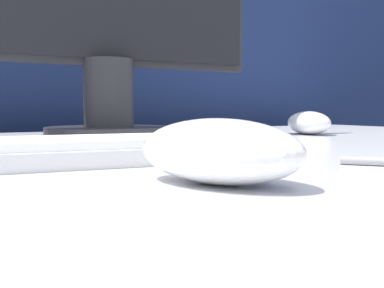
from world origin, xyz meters
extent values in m
cube|color=navy|center=(0.00, 0.69, 0.71)|extent=(5.00, 0.03, 1.43)
ellipsoid|color=white|center=(-0.05, -0.23, 0.79)|extent=(0.12, 0.15, 0.05)
cube|color=silver|center=(-0.13, -0.05, 0.77)|extent=(0.39, 0.16, 0.02)
cube|color=white|center=(-0.13, -0.05, 0.78)|extent=(0.36, 0.15, 0.01)
cylinder|color=#28282D|center=(0.04, 0.27, 0.77)|extent=(0.22, 0.22, 0.02)
cylinder|color=#28282D|center=(0.04, 0.27, 0.84)|extent=(0.09, 0.09, 0.12)
ellipsoid|color=white|center=(0.43, 0.19, 0.79)|extent=(0.10, 0.14, 0.05)
camera|label=1|loc=(-0.21, -0.49, 0.82)|focal=42.00mm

